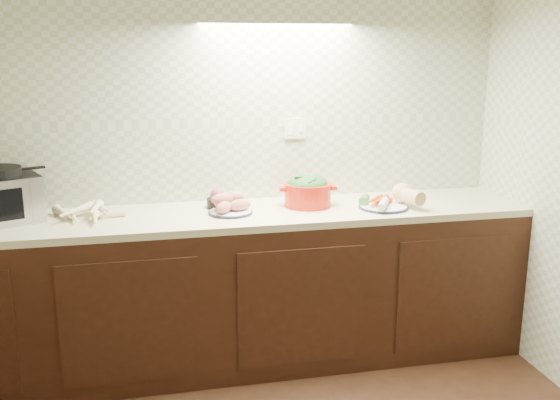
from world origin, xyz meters
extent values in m
cube|color=#A7B08B|center=(0.00, 1.78, 1.30)|extent=(3.60, 0.05, 2.60)
cube|color=beige|center=(0.55, 1.79, 1.32)|extent=(0.13, 0.01, 0.12)
cube|color=black|center=(0.00, 1.50, 0.43)|extent=(3.60, 0.60, 0.86)
cube|color=beige|center=(0.00, 1.50, 0.88)|extent=(3.60, 0.60, 0.04)
cube|color=#B5B4BA|center=(-1.04, 1.43, 1.02)|extent=(0.38, 0.17, 0.24)
cube|color=black|center=(-1.04, 1.43, 1.02)|extent=(0.25, 0.11, 0.16)
cone|color=#FAE8C7|center=(-0.54, 1.48, 0.93)|extent=(0.06, 0.21, 0.05)
cone|color=#FAE8C7|center=(-0.57, 1.52, 0.92)|extent=(0.13, 0.22, 0.04)
cone|color=#FAE8C7|center=(-0.69, 1.47, 0.92)|extent=(0.13, 0.20, 0.05)
cone|color=#FAE8C7|center=(-0.54, 1.65, 0.92)|extent=(0.12, 0.19, 0.04)
cone|color=#FAE8C7|center=(-0.75, 1.64, 0.92)|extent=(0.17, 0.15, 0.04)
cone|color=#FAE8C7|center=(-0.77, 1.64, 0.95)|extent=(0.10, 0.22, 0.05)
cone|color=#FAE8C7|center=(-0.64, 1.49, 0.95)|extent=(0.21, 0.15, 0.05)
cone|color=#FAE8C7|center=(-0.79, 1.63, 0.94)|extent=(0.10, 0.23, 0.04)
cylinder|color=#151F38|center=(0.11, 1.48, 0.91)|extent=(0.24, 0.24, 0.01)
cylinder|color=white|center=(0.11, 1.48, 0.91)|extent=(0.23, 0.23, 0.02)
ellipsoid|color=#B76360|center=(0.07, 1.44, 0.95)|extent=(0.15, 0.12, 0.06)
ellipsoid|color=#B76360|center=(0.16, 1.47, 0.95)|extent=(0.15, 0.12, 0.06)
ellipsoid|color=#B76360|center=(0.09, 1.52, 0.95)|extent=(0.15, 0.12, 0.06)
ellipsoid|color=#B76360|center=(0.07, 1.49, 0.98)|extent=(0.15, 0.12, 0.06)
ellipsoid|color=#B76360|center=(0.13, 1.53, 0.98)|extent=(0.15, 0.12, 0.06)
cylinder|color=black|center=(0.07, 1.62, 0.93)|extent=(0.15, 0.15, 0.05)
sphere|color=maroon|center=(0.05, 1.62, 0.97)|extent=(0.08, 0.08, 0.08)
sphere|color=beige|center=(0.10, 1.63, 0.96)|extent=(0.05, 0.05, 0.05)
cylinder|color=red|center=(0.57, 1.55, 0.97)|extent=(0.30, 0.30, 0.13)
cube|color=red|center=(0.42, 1.57, 1.01)|extent=(0.04, 0.06, 0.02)
cube|color=red|center=(0.72, 1.54, 1.01)|extent=(0.04, 0.06, 0.02)
ellipsoid|color=#2B6D2F|center=(0.57, 1.55, 1.02)|extent=(0.24, 0.24, 0.13)
cylinder|color=#151F38|center=(0.98, 1.41, 0.91)|extent=(0.28, 0.28, 0.01)
cylinder|color=white|center=(0.98, 1.41, 0.91)|extent=(0.27, 0.27, 0.02)
cone|color=#D15718|center=(0.97, 1.42, 0.93)|extent=(0.09, 0.16, 0.03)
cone|color=#D15718|center=(0.93, 1.43, 0.93)|extent=(0.15, 0.12, 0.03)
cone|color=#D15718|center=(0.93, 1.42, 0.93)|extent=(0.12, 0.15, 0.03)
cone|color=#D15718|center=(0.99, 1.45, 0.95)|extent=(0.12, 0.15, 0.03)
cone|color=#D15718|center=(0.97, 1.41, 0.95)|extent=(0.11, 0.16, 0.03)
cylinder|color=silver|center=(0.96, 1.36, 0.94)|extent=(0.13, 0.18, 0.04)
cylinder|color=#367E34|center=(0.89, 1.48, 0.94)|extent=(0.10, 0.12, 0.05)
camera|label=1|loc=(-0.33, -1.83, 1.80)|focal=40.00mm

